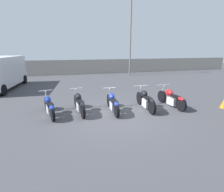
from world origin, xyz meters
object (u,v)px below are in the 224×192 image
Objects in this scene: light_pole_left at (131,28)px; motorcycle_slot_2 at (113,103)px; motorcycle_slot_0 at (49,106)px; traffic_cone_far at (224,103)px; motorcycle_slot_4 at (171,98)px; parked_van at (0,72)px; motorcycle_slot_3 at (146,100)px; motorcycle_slot_1 at (79,103)px.

light_pole_left is 12.96m from motorcycle_slot_2.
motorcycle_slot_0 is 8.34m from traffic_cone_far.
light_pole_left is 3.96× the size of motorcycle_slot_4.
light_pole_left is 14.06m from motorcycle_slot_0.
light_pole_left reaches higher than traffic_cone_far.
motorcycle_slot_4 is (-2.01, -11.10, -4.51)m from light_pole_left.
motorcycle_slot_0 is at bearing -53.57° from parked_van.
light_pole_left is at bearing 75.63° from motorcycle_slot_3.
motorcycle_slot_1 is (1.29, 0.01, 0.02)m from motorcycle_slot_0.
motorcycle_slot_1 is 0.98× the size of motorcycle_slot_3.
parked_van is at bearing 106.50° from motorcycle_slot_0.
parked_van is (-9.53, 6.80, 0.83)m from motorcycle_slot_4.
light_pole_left is at bearing 27.11° from parked_van.
motorcycle_slot_1 is (-6.55, -10.75, -4.50)m from light_pole_left.
motorcycle_slot_3 is at bearing -17.50° from motorcycle_slot_0.
motorcycle_slot_0 is 0.39× the size of parked_van.
motorcycle_slot_0 is 2.81m from motorcycle_slot_2.
motorcycle_slot_4 is 4.34× the size of traffic_cone_far.
motorcycle_slot_0 is at bearing 172.24° from motorcycle_slot_4.
motorcycle_slot_1 is at bearing 176.60° from motorcycle_slot_3.
motorcycle_slot_2 is (1.50, -0.29, -0.02)m from motorcycle_slot_1.
parked_van is 14.23m from traffic_cone_far.
parked_van is (-4.99, 6.45, 0.82)m from motorcycle_slot_1.
traffic_cone_far is at bearing -88.05° from light_pole_left.
light_pole_left is 3.94× the size of motorcycle_slot_3.
motorcycle_slot_1 is 8.20m from parked_van.
motorcycle_slot_3 is (4.43, -0.33, 0.03)m from motorcycle_slot_0.
traffic_cone_far is at bearing -24.32° from motorcycle_slot_4.
parked_van is at bearing 140.06° from motorcycle_slot_4.
motorcycle_slot_2 is at bearing -39.45° from parked_van.
motorcycle_slot_2 is (-5.05, -11.05, -4.52)m from light_pole_left.
motorcycle_slot_0 reaches higher than traffic_cone_far.
motorcycle_slot_4 is (4.54, -0.35, -0.01)m from motorcycle_slot_1.
motorcycle_slot_4 is at bearing 0.93° from motorcycle_slot_2.
motorcycle_slot_0 is 1.00× the size of motorcycle_slot_1.
parked_van is at bearing 142.85° from motorcycle_slot_3.
motorcycle_slot_1 reaches higher than motorcycle_slot_2.
motorcycle_slot_4 reaches higher than traffic_cone_far.
motorcycle_slot_4 reaches higher than motorcycle_slot_1.
motorcycle_slot_4 is at bearing -10.76° from motorcycle_slot_1.
parked_van reaches higher than motorcycle_slot_3.
parked_van is at bearing -159.55° from light_pole_left.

